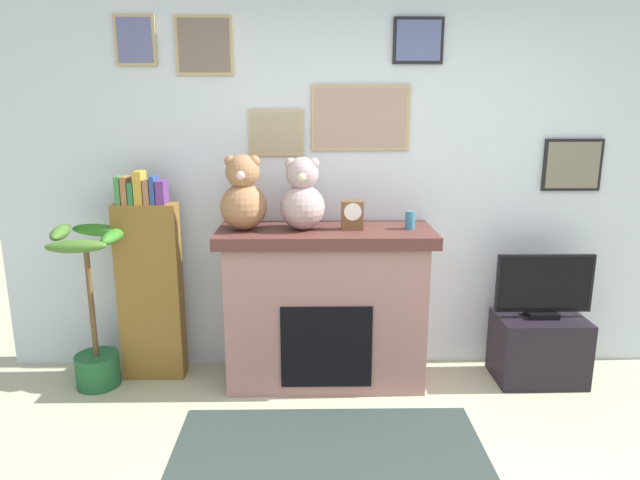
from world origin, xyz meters
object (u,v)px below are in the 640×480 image
object	(u,v)px
teddy_bear_grey	(243,196)
bookshelf	(150,285)
tv_stand	(538,348)
teddy_bear_cream	(302,197)
candle_jar	(410,220)
mantel_clock	(352,215)
television	(544,287)
potted_plant	(94,320)
fireplace	(325,305)

from	to	relation	value
teddy_bear_grey	bookshelf	bearing A→B (deg)	172.66
tv_stand	teddy_bear_cream	xyz separation A→B (m)	(-1.62, 0.01, 1.05)
teddy_bear_grey	tv_stand	bearing A→B (deg)	-0.41
tv_stand	candle_jar	bearing A→B (deg)	179.06
bookshelf	teddy_bear_grey	xyz separation A→B (m)	(0.66, -0.09, 0.62)
candle_jar	teddy_bear_cream	size ratio (longest dim) A/B	0.25
mantel_clock	teddy_bear_grey	distance (m)	0.71
tv_stand	television	distance (m)	0.44
television	potted_plant	bearing A→B (deg)	-179.01
candle_jar	mantel_clock	bearing A→B (deg)	-179.78
candle_jar	tv_stand	bearing A→B (deg)	-0.94
fireplace	mantel_clock	size ratio (longest dim) A/B	7.57
bookshelf	teddy_bear_cream	size ratio (longest dim) A/B	3.07
tv_stand	candle_jar	size ratio (longest dim) A/B	4.94
teddy_bear_cream	candle_jar	bearing A→B (deg)	0.05
bookshelf	potted_plant	xyz separation A→B (m)	(-0.34, -0.15, -0.19)
tv_stand	teddy_bear_grey	xyz separation A→B (m)	(-2.00, 0.01, 1.06)
potted_plant	candle_jar	xyz separation A→B (m)	(2.09, 0.07, 0.65)
television	tv_stand	bearing A→B (deg)	90.00
mantel_clock	teddy_bear_cream	bearing A→B (deg)	179.84
bookshelf	teddy_bear_cream	bearing A→B (deg)	-4.69
television	candle_jar	size ratio (longest dim) A/B	5.47
fireplace	television	world-z (taller)	fireplace
potted_plant	mantel_clock	xyz separation A→B (m)	(1.71, 0.07, 0.69)
teddy_bear_grey	fireplace	bearing A→B (deg)	1.98
potted_plant	tv_stand	distance (m)	3.01
tv_stand	teddy_bear_grey	distance (m)	2.26
fireplace	teddy_bear_cream	world-z (taller)	teddy_bear_cream
candle_jar	mantel_clock	size ratio (longest dim) A/B	0.63
bookshelf	mantel_clock	bearing A→B (deg)	-3.62
tv_stand	candle_jar	world-z (taller)	candle_jar
mantel_clock	teddy_bear_grey	bearing A→B (deg)	179.93
potted_plant	teddy_bear_cream	world-z (taller)	teddy_bear_cream
bookshelf	mantel_clock	size ratio (longest dim) A/B	7.71
mantel_clock	potted_plant	bearing A→B (deg)	-177.75
mantel_clock	teddy_bear_grey	size ratio (longest dim) A/B	0.39
mantel_clock	teddy_bear_grey	world-z (taller)	teddy_bear_grey
candle_jar	television	bearing A→B (deg)	-1.03
potted_plant	teddy_bear_grey	size ratio (longest dim) A/B	2.29
candle_jar	teddy_bear_grey	world-z (taller)	teddy_bear_grey
tv_stand	teddy_bear_cream	size ratio (longest dim) A/B	1.25
fireplace	tv_stand	xyz separation A→B (m)	(1.47, -0.03, -0.31)
fireplace	mantel_clock	bearing A→B (deg)	-6.37
teddy_bear_grey	teddy_bear_cream	size ratio (longest dim) A/B	1.03
television	teddy_bear_cream	bearing A→B (deg)	179.44
fireplace	television	xyz separation A→B (m)	(1.47, -0.03, 0.13)
potted_plant	bookshelf	bearing A→B (deg)	24.22
bookshelf	candle_jar	size ratio (longest dim) A/B	12.15
teddy_bear_cream	tv_stand	bearing A→B (deg)	-0.51
potted_plant	tv_stand	world-z (taller)	potted_plant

